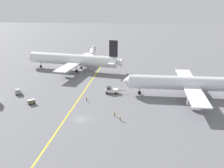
{
  "coord_description": "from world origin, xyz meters",
  "views": [
    {
      "loc": [
        17.15,
        -77.01,
        38.72
      ],
      "look_at": [
        7.91,
        24.88,
        4.0
      ],
      "focal_mm": 42.46,
      "sensor_mm": 36.0,
      "label": 1
    }
  ],
  "objects_px": {
    "gse_container_dolly_flat": "(18,91)",
    "jet_bridge": "(93,51)",
    "gse_baggage_cart_near_cluster": "(31,102)",
    "ground_crew_ramp_agent_by_cones": "(86,99)",
    "airliner_at_gate_left": "(73,60)",
    "ground_crew_wing_walker_right": "(115,114)",
    "airliner_being_pushed": "(186,83)",
    "pushback_tug": "(111,90)",
    "ground_crew_marshaller_foreground": "(120,118)"
  },
  "relations": [
    {
      "from": "gse_container_dolly_flat",
      "to": "jet_bridge",
      "type": "relative_size",
      "value": 0.18
    },
    {
      "from": "gse_baggage_cart_near_cluster",
      "to": "ground_crew_ramp_agent_by_cones",
      "type": "distance_m",
      "value": 20.44
    },
    {
      "from": "airliner_at_gate_left",
      "to": "ground_crew_wing_walker_right",
      "type": "xyz_separation_m",
      "value": [
        26.52,
        -54.98,
        -4.7
      ]
    },
    {
      "from": "airliner_being_pushed",
      "to": "jet_bridge",
      "type": "distance_m",
      "value": 79.61
    },
    {
      "from": "jet_bridge",
      "to": "pushback_tug",
      "type": "bearing_deg",
      "value": -74.19
    },
    {
      "from": "pushback_tug",
      "to": "ground_crew_ramp_agent_by_cones",
      "type": "xyz_separation_m",
      "value": [
        -8.63,
        -9.3,
        -0.38
      ]
    },
    {
      "from": "gse_baggage_cart_near_cluster",
      "to": "ground_crew_ramp_agent_by_cones",
      "type": "xyz_separation_m",
      "value": [
        19.86,
        4.82,
        0.03
      ]
    },
    {
      "from": "ground_crew_marshaller_foreground",
      "to": "jet_bridge",
      "type": "distance_m",
      "value": 91.15
    },
    {
      "from": "ground_crew_wing_walker_right",
      "to": "gse_container_dolly_flat",
      "type": "bearing_deg",
      "value": 157.52
    },
    {
      "from": "gse_baggage_cart_near_cluster",
      "to": "ground_crew_marshaller_foreground",
      "type": "xyz_separation_m",
      "value": [
        33.74,
        -10.63,
        -0.02
      ]
    },
    {
      "from": "gse_container_dolly_flat",
      "to": "ground_crew_wing_walker_right",
      "type": "xyz_separation_m",
      "value": [
        40.9,
        -16.92,
        -0.26
      ]
    },
    {
      "from": "pushback_tug",
      "to": "ground_crew_marshaller_foreground",
      "type": "height_order",
      "value": "pushback_tug"
    },
    {
      "from": "pushback_tug",
      "to": "jet_bridge",
      "type": "height_order",
      "value": "jet_bridge"
    },
    {
      "from": "airliner_at_gate_left",
      "to": "gse_container_dolly_flat",
      "type": "bearing_deg",
      "value": -110.69
    },
    {
      "from": "gse_baggage_cart_near_cluster",
      "to": "ground_crew_marshaller_foreground",
      "type": "distance_m",
      "value": 35.38
    },
    {
      "from": "ground_crew_ramp_agent_by_cones",
      "to": "pushback_tug",
      "type": "bearing_deg",
      "value": 47.16
    },
    {
      "from": "gse_container_dolly_flat",
      "to": "pushback_tug",
      "type": "bearing_deg",
      "value": 7.03
    },
    {
      "from": "pushback_tug",
      "to": "ground_crew_marshaller_foreground",
      "type": "relative_size",
      "value": 5.17
    },
    {
      "from": "airliner_being_pushed",
      "to": "gse_container_dolly_flat",
      "type": "relative_size",
      "value": 13.27
    },
    {
      "from": "airliner_at_gate_left",
      "to": "ground_crew_ramp_agent_by_cones",
      "type": "height_order",
      "value": "airliner_at_gate_left"
    },
    {
      "from": "airliner_being_pushed",
      "to": "pushback_tug",
      "type": "xyz_separation_m",
      "value": [
        -29.83,
        0.35,
        -3.99
      ]
    },
    {
      "from": "airliner_at_gate_left",
      "to": "ground_crew_marshaller_foreground",
      "type": "distance_m",
      "value": 65.0
    },
    {
      "from": "pushback_tug",
      "to": "airliner_at_gate_left",
      "type": "bearing_deg",
      "value": 124.99
    },
    {
      "from": "ground_crew_marshaller_foreground",
      "to": "pushback_tug",
      "type": "bearing_deg",
      "value": 101.99
    },
    {
      "from": "ground_crew_marshaller_foreground",
      "to": "ground_crew_ramp_agent_by_cones",
      "type": "bearing_deg",
      "value": 131.93
    },
    {
      "from": "ground_crew_marshaller_foreground",
      "to": "gse_baggage_cart_near_cluster",
      "type": "bearing_deg",
      "value": 162.52
    },
    {
      "from": "gse_baggage_cart_near_cluster",
      "to": "gse_container_dolly_flat",
      "type": "xyz_separation_m",
      "value": [
        -9.27,
        9.47,
        0.31
      ]
    },
    {
      "from": "airliner_being_pushed",
      "to": "ground_crew_ramp_agent_by_cones",
      "type": "xyz_separation_m",
      "value": [
        -38.46,
        -8.95,
        -4.37
      ]
    },
    {
      "from": "gse_container_dolly_flat",
      "to": "jet_bridge",
      "type": "xyz_separation_m",
      "value": [
        19.82,
        67.99,
        3.03
      ]
    },
    {
      "from": "ground_crew_ramp_agent_by_cones",
      "to": "ground_crew_wing_walker_right",
      "type": "bearing_deg",
      "value": -46.21
    },
    {
      "from": "airliner_being_pushed",
      "to": "gse_baggage_cart_near_cluster",
      "type": "relative_size",
      "value": 16.19
    },
    {
      "from": "ground_crew_wing_walker_right",
      "to": "gse_baggage_cart_near_cluster",
      "type": "bearing_deg",
      "value": 166.74
    },
    {
      "from": "airliner_at_gate_left",
      "to": "gse_container_dolly_flat",
      "type": "relative_size",
      "value": 14.37
    },
    {
      "from": "airliner_being_pushed",
      "to": "pushback_tug",
      "type": "bearing_deg",
      "value": 179.33
    },
    {
      "from": "airliner_being_pushed",
      "to": "ground_crew_ramp_agent_by_cones",
      "type": "height_order",
      "value": "airliner_being_pushed"
    },
    {
      "from": "ground_crew_wing_walker_right",
      "to": "jet_bridge",
      "type": "relative_size",
      "value": 0.08
    },
    {
      "from": "jet_bridge",
      "to": "gse_baggage_cart_near_cluster",
      "type": "bearing_deg",
      "value": -97.76
    },
    {
      "from": "ground_crew_wing_walker_right",
      "to": "jet_bridge",
      "type": "distance_m",
      "value": 87.55
    },
    {
      "from": "pushback_tug",
      "to": "ground_crew_ramp_agent_by_cones",
      "type": "relative_size",
      "value": 4.86
    },
    {
      "from": "pushback_tug",
      "to": "ground_crew_wing_walker_right",
      "type": "bearing_deg",
      "value": -81.71
    },
    {
      "from": "ground_crew_ramp_agent_by_cones",
      "to": "ground_crew_wing_walker_right",
      "type": "relative_size",
      "value": 0.98
    },
    {
      "from": "gse_container_dolly_flat",
      "to": "ground_crew_wing_walker_right",
      "type": "bearing_deg",
      "value": -22.48
    },
    {
      "from": "gse_container_dolly_flat",
      "to": "ground_crew_marshaller_foreground",
      "type": "bearing_deg",
      "value": -25.05
    },
    {
      "from": "gse_container_dolly_flat",
      "to": "gse_baggage_cart_near_cluster",
      "type": "bearing_deg",
      "value": -45.63
    },
    {
      "from": "ground_crew_marshaller_foreground",
      "to": "jet_bridge",
      "type": "bearing_deg",
      "value": 104.75
    },
    {
      "from": "pushback_tug",
      "to": "jet_bridge",
      "type": "bearing_deg",
      "value": 105.81
    },
    {
      "from": "airliner_being_pushed",
      "to": "ground_crew_wing_walker_right",
      "type": "relative_size",
      "value": 28.62
    },
    {
      "from": "gse_baggage_cart_near_cluster",
      "to": "ground_crew_wing_walker_right",
      "type": "relative_size",
      "value": 1.77
    },
    {
      "from": "pushback_tug",
      "to": "ground_crew_ramp_agent_by_cones",
      "type": "bearing_deg",
      "value": -132.84
    },
    {
      "from": "ground_crew_marshaller_foreground",
      "to": "ground_crew_wing_walker_right",
      "type": "xyz_separation_m",
      "value": [
        -2.11,
        3.17,
        0.07
      ]
    }
  ]
}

